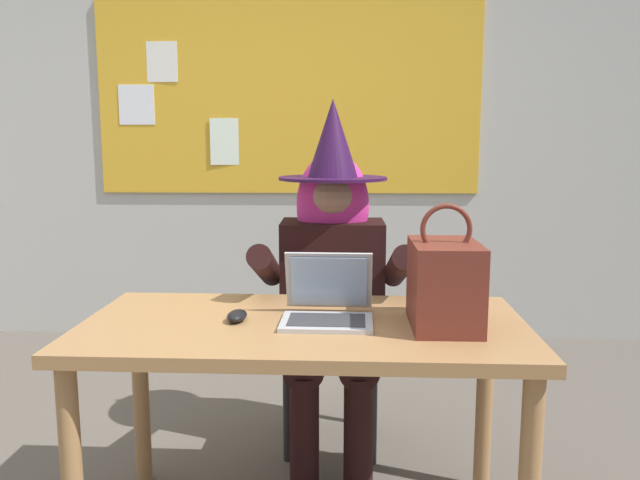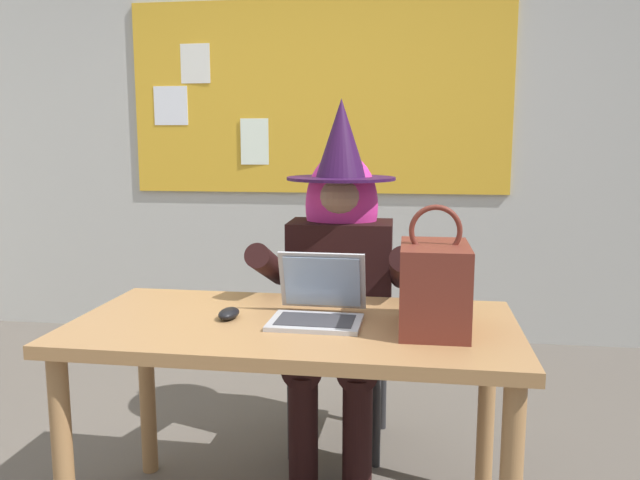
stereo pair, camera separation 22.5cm
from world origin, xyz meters
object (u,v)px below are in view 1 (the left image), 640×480
at_px(chair_at_desk, 333,326).
at_px(computer_mouse, 237,316).
at_px(desk_main, 304,350).
at_px(laptop, 328,305).
at_px(handbag, 445,283).
at_px(person_costumed, 332,265).

height_order(chair_at_desk, computer_mouse, chair_at_desk).
distance_m(desk_main, chair_at_desk, 0.73).
relative_size(laptop, handbag, 0.76).
distance_m(chair_at_desk, computer_mouse, 0.81).
bearing_deg(handbag, person_costumed, 119.46).
bearing_deg(handbag, chair_at_desk, 115.21).
height_order(person_costumed, handbag, person_costumed).
distance_m(chair_at_desk, person_costumed, 0.32).
distance_m(chair_at_desk, handbag, 0.90).
relative_size(chair_at_desk, handbag, 2.34).
bearing_deg(person_costumed, computer_mouse, -26.69).
height_order(person_costumed, computer_mouse, person_costumed).
relative_size(person_costumed, computer_mouse, 13.90).
height_order(chair_at_desk, person_costumed, person_costumed).
bearing_deg(chair_at_desk, person_costumed, 0.94).
height_order(desk_main, handbag, handbag).
xyz_separation_m(chair_at_desk, handbag, (0.35, -0.74, 0.36)).
height_order(desk_main, computer_mouse, computer_mouse).
bearing_deg(desk_main, laptop, 18.18).
bearing_deg(laptop, person_costumed, 90.88).
bearing_deg(laptop, desk_main, -160.53).
distance_m(person_costumed, computer_mouse, 0.66).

